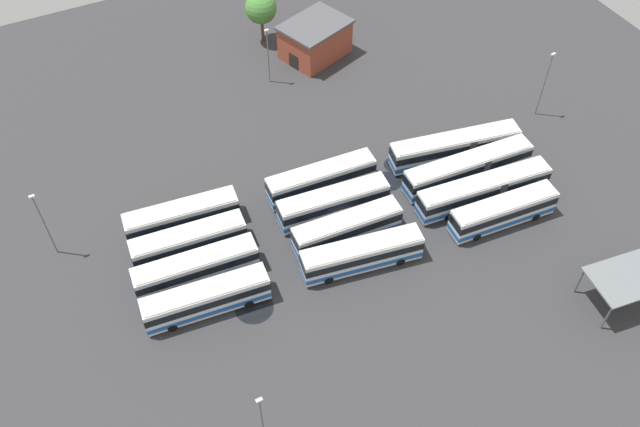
# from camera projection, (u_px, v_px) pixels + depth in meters

# --- Properties ---
(ground_plane) EXTENTS (114.11, 114.11, 0.00)m
(ground_plane) POSITION_uv_depth(u_px,v_px,m) (342.00, 225.00, 76.64)
(ground_plane) COLOR #333335
(bus_row0_slot0) EXTENTS (16.15, 5.45, 3.50)m
(bus_row0_slot0) POSITION_uv_depth(u_px,v_px,m) (455.00, 147.00, 82.34)
(bus_row0_slot0) COLOR silver
(bus_row0_slot0) RESTS_ON ground_plane
(bus_row0_slot1) EXTENTS (16.06, 3.46, 3.50)m
(bus_row0_slot1) POSITION_uv_depth(u_px,v_px,m) (468.00, 168.00, 80.00)
(bus_row0_slot1) COLOR silver
(bus_row0_slot1) RESTS_ON ground_plane
(bus_row0_slot2) EXTENTS (16.12, 4.08, 3.50)m
(bus_row0_slot2) POSITION_uv_depth(u_px,v_px,m) (484.00, 190.00, 77.70)
(bus_row0_slot2) COLOR silver
(bus_row0_slot2) RESTS_ON ground_plane
(bus_row0_slot3) EXTENTS (12.51, 3.47, 3.50)m
(bus_row0_slot3) POSITION_uv_depth(u_px,v_px,m) (503.00, 211.00, 75.56)
(bus_row0_slot3) COLOR silver
(bus_row0_slot3) RESTS_ON ground_plane
(bus_row1_slot0) EXTENTS (12.97, 3.30, 3.50)m
(bus_row1_slot0) POSITION_uv_depth(u_px,v_px,m) (321.00, 179.00, 78.81)
(bus_row1_slot0) COLOR silver
(bus_row1_slot0) RESTS_ON ground_plane
(bus_row1_slot1) EXTENTS (12.86, 3.73, 3.50)m
(bus_row1_slot1) POSITION_uv_depth(u_px,v_px,m) (333.00, 203.00, 76.39)
(bus_row1_slot1) COLOR silver
(bus_row1_slot1) RESTS_ON ground_plane
(bus_row1_slot2) EXTENTS (12.24, 3.21, 3.50)m
(bus_row1_slot2) POSITION_uv_depth(u_px,v_px,m) (347.00, 228.00, 73.97)
(bus_row1_slot2) COLOR silver
(bus_row1_slot2) RESTS_ON ground_plane
(bus_row1_slot3) EXTENTS (13.19, 4.61, 3.50)m
(bus_row1_slot3) POSITION_uv_depth(u_px,v_px,m) (362.00, 254.00, 71.63)
(bus_row1_slot3) COLOR silver
(bus_row1_slot3) RESTS_ON ground_plane
(bus_row2_slot0) EXTENTS (12.63, 3.88, 3.50)m
(bus_row2_slot0) POSITION_uv_depth(u_px,v_px,m) (182.00, 217.00, 75.05)
(bus_row2_slot0) COLOR silver
(bus_row2_slot0) RESTS_ON ground_plane
(bus_row2_slot1) EXTENTS (12.39, 3.65, 3.50)m
(bus_row2_slot1) POSITION_uv_depth(u_px,v_px,m) (189.00, 242.00, 72.74)
(bus_row2_slot1) COLOR silver
(bus_row2_slot1) RESTS_ON ground_plane
(bus_row2_slot2) EXTENTS (13.05, 3.59, 3.50)m
(bus_row2_slot2) POSITION_uv_depth(u_px,v_px,m) (196.00, 268.00, 70.47)
(bus_row2_slot2) COLOR silver
(bus_row2_slot2) RESTS_ON ground_plane
(bus_row2_slot3) EXTENTS (12.91, 3.79, 3.50)m
(bus_row2_slot3) POSITION_uv_depth(u_px,v_px,m) (206.00, 299.00, 68.00)
(bus_row2_slot3) COLOR silver
(bus_row2_slot3) RESTS_ON ground_plane
(depot_building) EXTENTS (10.75, 9.46, 5.12)m
(depot_building) POSITION_uv_depth(u_px,v_px,m) (315.00, 39.00, 95.51)
(depot_building) COLOR #99422D
(depot_building) RESTS_ON ground_plane
(maintenance_shelter) EXTENTS (8.55, 6.11, 3.98)m
(maintenance_shelter) POSITION_uv_depth(u_px,v_px,m) (630.00, 278.00, 67.35)
(maintenance_shelter) COLOR slate
(maintenance_shelter) RESTS_ON ground_plane
(lamp_post_far_corner) EXTENTS (0.56, 0.28, 9.41)m
(lamp_post_far_corner) POSITION_uv_depth(u_px,v_px,m) (545.00, 82.00, 85.22)
(lamp_post_far_corner) COLOR slate
(lamp_post_far_corner) RESTS_ON ground_plane
(lamp_post_by_building) EXTENTS (0.56, 0.28, 8.34)m
(lamp_post_by_building) POSITION_uv_depth(u_px,v_px,m) (262.00, 420.00, 56.82)
(lamp_post_by_building) COLOR slate
(lamp_post_by_building) RESTS_ON ground_plane
(lamp_post_mid_lot) EXTENTS (0.56, 0.28, 8.21)m
(lamp_post_mid_lot) POSITION_uv_depth(u_px,v_px,m) (268.00, 54.00, 90.08)
(lamp_post_mid_lot) COLOR slate
(lamp_post_mid_lot) RESTS_ON ground_plane
(lamp_post_near_entrance) EXTENTS (0.56, 0.28, 8.97)m
(lamp_post_near_entrance) POSITION_uv_depth(u_px,v_px,m) (44.00, 223.00, 70.49)
(lamp_post_near_entrance) COLOR slate
(lamp_post_near_entrance) RESTS_ON ground_plane
(tree_south_edge) EXTENTS (4.44, 4.44, 7.55)m
(tree_south_edge) POSITION_uv_depth(u_px,v_px,m) (261.00, 8.00, 95.75)
(tree_south_edge) COLOR brown
(tree_south_edge) RESTS_ON ground_plane
(puddle_centre_drain) EXTENTS (3.98, 3.98, 0.01)m
(puddle_centre_drain) POSITION_uv_depth(u_px,v_px,m) (254.00, 308.00, 69.50)
(puddle_centre_drain) COLOR black
(puddle_centre_drain) RESTS_ON ground_plane
(puddle_front_lane) EXTENTS (2.57, 2.57, 0.01)m
(puddle_front_lane) POSITION_uv_depth(u_px,v_px,m) (394.00, 165.00, 82.92)
(puddle_front_lane) COLOR black
(puddle_front_lane) RESTS_ON ground_plane
(puddle_near_shelter) EXTENTS (1.93, 1.93, 0.01)m
(puddle_near_shelter) POSITION_uv_depth(u_px,v_px,m) (395.00, 162.00, 83.27)
(puddle_near_shelter) COLOR black
(puddle_near_shelter) RESTS_ON ground_plane
(puddle_back_corner) EXTENTS (3.23, 3.23, 0.01)m
(puddle_back_corner) POSITION_uv_depth(u_px,v_px,m) (388.00, 181.00, 81.13)
(puddle_back_corner) COLOR black
(puddle_back_corner) RESTS_ON ground_plane
(puddle_between_rows) EXTENTS (3.39, 3.39, 0.01)m
(puddle_between_rows) POSITION_uv_depth(u_px,v_px,m) (406.00, 155.00, 84.00)
(puddle_between_rows) COLOR black
(puddle_between_rows) RESTS_ON ground_plane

